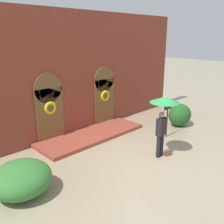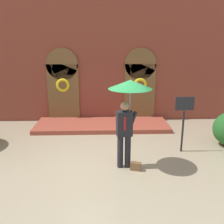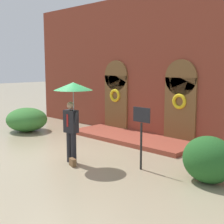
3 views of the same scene
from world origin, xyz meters
TOP-DOWN VIEW (x-y plane):
  - ground_plane at (0.00, 0.00)m, footprint 80.00×80.00m
  - building_facade at (-0.00, 4.15)m, footprint 14.00×2.30m
  - person_with_umbrella at (0.70, -0.30)m, footprint 1.10×1.10m
  - handbag at (0.89, -0.50)m, footprint 0.30×0.20m
  - sign_post at (2.45, 0.63)m, footprint 0.56×0.06m
  - shrub_left at (-4.30, 1.13)m, footprint 1.78×1.73m
  - shrub_right at (4.24, 1.02)m, footprint 1.31×1.08m

SIDE VIEW (x-z plane):
  - ground_plane at x=0.00m, z-range 0.00..0.00m
  - handbag at x=0.89m, z-range 0.00..0.22m
  - shrub_left at x=-4.30m, z-range 0.00..1.02m
  - shrub_right at x=4.24m, z-range 0.00..1.15m
  - sign_post at x=2.45m, z-range 0.30..2.02m
  - person_with_umbrella at x=0.70m, z-range 0.73..3.09m
  - building_facade at x=0.00m, z-range -0.12..5.48m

